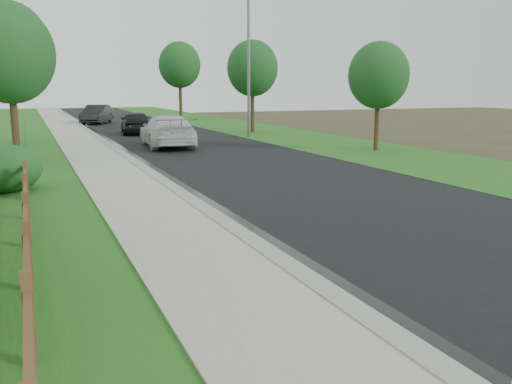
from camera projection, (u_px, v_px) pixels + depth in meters
name	position (u px, v px, depth m)	size (l,w,h in m)	color
road	(151.00, 130.00, 38.17)	(8.00, 90.00, 0.02)	black
curb	(89.00, 131.00, 36.55)	(0.40, 90.00, 0.12)	gray
wet_gutter	(94.00, 132.00, 36.69)	(0.50, 90.00, 0.00)	black
sidewalk	(69.00, 132.00, 36.06)	(2.20, 90.00, 0.10)	gray
grass_strip	(38.00, 133.00, 35.33)	(1.60, 90.00, 0.06)	#1B5B1A
verge_far	(242.00, 127.00, 40.81)	(6.00, 90.00, 0.04)	#1B5B1A
ranch_fence	(27.00, 233.00, 9.06)	(0.12, 16.92, 1.10)	#512D1B
white_suv	(167.00, 131.00, 27.45)	(2.26, 5.56, 1.61)	silver
dark_car_mid	(135.00, 122.00, 35.17)	(1.75, 4.36, 1.49)	black
dark_car_far	(97.00, 114.00, 44.89)	(1.63, 4.67, 1.54)	black
streetlight	(246.00, 49.00, 31.81)	(2.12, 0.55, 9.21)	slate
shrub_d	(5.00, 169.00, 15.61)	(2.05, 2.05, 1.40)	#1A4A1C
tree_near_left	(9.00, 54.00, 20.97)	(3.50, 3.50, 6.20)	#312014
tree_near_right	(379.00, 76.00, 25.25)	(2.84, 2.84, 5.11)	#312014
tree_mid_left	(9.00, 46.00, 28.23)	(4.16, 4.16, 7.43)	#312014
tree_mid_right	(252.00, 68.00, 35.46)	(3.34, 3.34, 6.06)	#312014
tree_far_right	(180.00, 65.00, 50.66)	(3.90, 3.90, 7.20)	#312014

